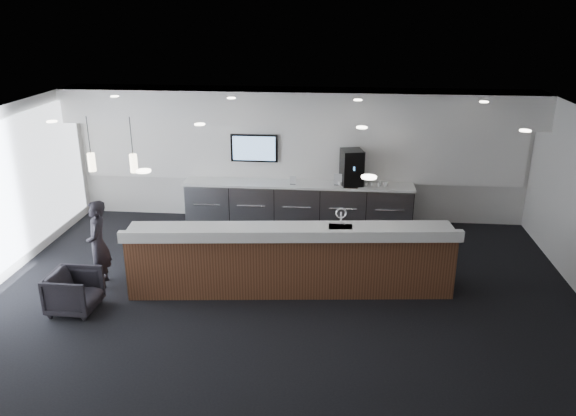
# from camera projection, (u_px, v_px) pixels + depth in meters

# --- Properties ---
(ground) EXTENTS (10.00, 10.00, 0.00)m
(ground) POSITION_uv_depth(u_px,v_px,m) (281.00, 304.00, 9.26)
(ground) COLOR black
(ground) RESTS_ON ground
(ceiling) EXTENTS (10.00, 8.00, 0.02)m
(ceiling) POSITION_uv_depth(u_px,v_px,m) (280.00, 124.00, 8.24)
(ceiling) COLOR black
(ceiling) RESTS_ON back_wall
(back_wall) EXTENTS (10.00, 0.02, 3.00)m
(back_wall) POSITION_uv_depth(u_px,v_px,m) (299.00, 155.00, 12.49)
(back_wall) COLOR silver
(back_wall) RESTS_ON ground
(soffit_bulkhead) EXTENTS (10.00, 0.90, 0.70)m
(soffit_bulkhead) POSITION_uv_depth(u_px,v_px,m) (298.00, 106.00, 11.68)
(soffit_bulkhead) COLOR white
(soffit_bulkhead) RESTS_ON back_wall
(alcove_panel) EXTENTS (9.80, 0.06, 1.40)m
(alcove_panel) POSITION_uv_depth(u_px,v_px,m) (299.00, 151.00, 12.43)
(alcove_panel) COLOR white
(alcove_panel) RESTS_ON back_wall
(back_credenza) EXTENTS (5.06, 0.66, 0.95)m
(back_credenza) POSITION_uv_depth(u_px,v_px,m) (298.00, 203.00, 12.50)
(back_credenza) COLOR gray
(back_credenza) RESTS_ON ground
(wall_tv) EXTENTS (1.05, 0.08, 0.62)m
(wall_tv) POSITION_uv_depth(u_px,v_px,m) (254.00, 148.00, 12.44)
(wall_tv) COLOR black
(wall_tv) RESTS_ON back_wall
(pendant_left) EXTENTS (0.12, 0.12, 0.30)m
(pendant_left) POSITION_uv_depth(u_px,v_px,m) (144.00, 156.00, 9.45)
(pendant_left) COLOR #FFEDC6
(pendant_left) RESTS_ON ceiling
(pendant_right) EXTENTS (0.12, 0.12, 0.30)m
(pendant_right) POSITION_uv_depth(u_px,v_px,m) (104.00, 155.00, 9.51)
(pendant_right) COLOR #FFEDC6
(pendant_right) RESTS_ON ceiling
(ceiling_can_lights) EXTENTS (7.00, 5.00, 0.02)m
(ceiling_can_lights) POSITION_uv_depth(u_px,v_px,m) (280.00, 126.00, 8.25)
(ceiling_can_lights) COLOR silver
(ceiling_can_lights) RESTS_ON ceiling
(service_counter) EXTENTS (5.57, 1.45, 1.49)m
(service_counter) POSITION_uv_depth(u_px,v_px,m) (291.00, 259.00, 9.53)
(service_counter) COLOR #512E1B
(service_counter) RESTS_ON ground
(coffee_machine) EXTENTS (0.54, 0.62, 0.77)m
(coffee_machine) POSITION_uv_depth(u_px,v_px,m) (352.00, 167.00, 12.13)
(coffee_machine) COLOR black
(coffee_machine) RESTS_ON back_credenza
(info_sign_left) EXTENTS (0.14, 0.04, 0.19)m
(info_sign_left) POSITION_uv_depth(u_px,v_px,m) (293.00, 180.00, 12.22)
(info_sign_left) COLOR silver
(info_sign_left) RESTS_ON back_credenza
(info_sign_right) EXTENTS (0.19, 0.03, 0.25)m
(info_sign_right) POSITION_uv_depth(u_px,v_px,m) (338.00, 179.00, 12.16)
(info_sign_right) COLOR silver
(info_sign_right) RESTS_ON back_credenza
(armchair) EXTENTS (0.76, 0.74, 0.68)m
(armchair) POSITION_uv_depth(u_px,v_px,m) (74.00, 291.00, 8.95)
(armchair) COLOR black
(armchair) RESTS_ON ground
(lounge_guest) EXTENTS (0.53, 0.65, 1.55)m
(lounge_guest) POSITION_uv_depth(u_px,v_px,m) (98.00, 244.00, 9.63)
(lounge_guest) COLOR black
(lounge_guest) RESTS_ON ground
(cup_0) EXTENTS (0.10, 0.10, 0.09)m
(cup_0) POSITION_uv_depth(u_px,v_px,m) (385.00, 184.00, 12.10)
(cup_0) COLOR white
(cup_0) RESTS_ON back_credenza
(cup_1) EXTENTS (0.14, 0.14, 0.09)m
(cup_1) POSITION_uv_depth(u_px,v_px,m) (379.00, 184.00, 12.11)
(cup_1) COLOR white
(cup_1) RESTS_ON back_credenza
(cup_2) EXTENTS (0.12, 0.12, 0.09)m
(cup_2) POSITION_uv_depth(u_px,v_px,m) (372.00, 184.00, 12.12)
(cup_2) COLOR white
(cup_2) RESTS_ON back_credenza
(cup_3) EXTENTS (0.13, 0.13, 0.09)m
(cup_3) POSITION_uv_depth(u_px,v_px,m) (366.00, 184.00, 12.13)
(cup_3) COLOR white
(cup_3) RESTS_ON back_credenza
(cup_4) EXTENTS (0.13, 0.13, 0.09)m
(cup_4) POSITION_uv_depth(u_px,v_px,m) (359.00, 184.00, 12.15)
(cup_4) COLOR white
(cup_4) RESTS_ON back_credenza
(cup_5) EXTENTS (0.11, 0.11, 0.09)m
(cup_5) POSITION_uv_depth(u_px,v_px,m) (353.00, 183.00, 12.16)
(cup_5) COLOR white
(cup_5) RESTS_ON back_credenza
(cup_6) EXTENTS (0.14, 0.14, 0.09)m
(cup_6) POSITION_uv_depth(u_px,v_px,m) (346.00, 183.00, 12.17)
(cup_6) COLOR white
(cup_6) RESTS_ON back_credenza
(cup_7) EXTENTS (0.11, 0.11, 0.09)m
(cup_7) POSITION_uv_depth(u_px,v_px,m) (340.00, 183.00, 12.18)
(cup_7) COLOR white
(cup_7) RESTS_ON back_credenza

